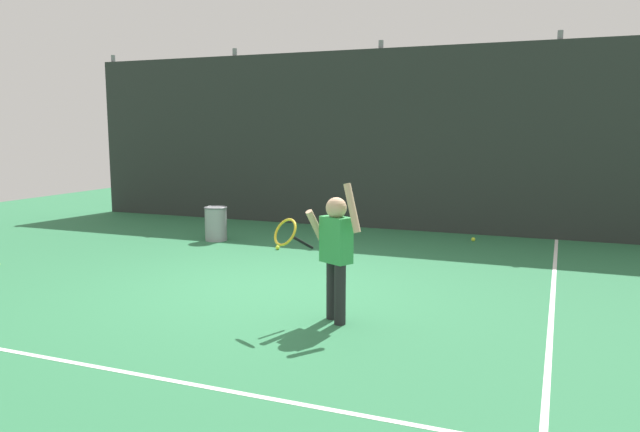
% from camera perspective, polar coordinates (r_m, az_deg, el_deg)
% --- Properties ---
extents(ground_plane, '(20.00, 20.00, 0.00)m').
position_cam_1_polar(ground_plane, '(7.23, -4.78, -6.56)').
color(ground_plane, '#2D7247').
extents(court_line_baseline, '(9.00, 0.05, 0.00)m').
position_cam_1_polar(court_line_baseline, '(5.07, -19.04, -13.52)').
color(court_line_baseline, white).
rests_on(court_line_baseline, ground).
extents(court_line_sideline, '(0.05, 9.00, 0.00)m').
position_cam_1_polar(court_line_sideline, '(7.47, 21.12, -6.59)').
color(court_line_sideline, white).
rests_on(court_line_sideline, ground).
extents(back_fence_windscreen, '(12.33, 0.08, 3.27)m').
position_cam_1_polar(back_fence_windscreen, '(11.20, 5.56, 7.13)').
color(back_fence_windscreen, '#282D2B').
rests_on(back_fence_windscreen, ground).
extents(fence_post_0, '(0.09, 0.09, 3.42)m').
position_cam_1_polar(fence_post_0, '(14.17, -18.61, 7.27)').
color(fence_post_0, slate).
rests_on(fence_post_0, ground).
extents(fence_post_1, '(0.09, 0.09, 3.42)m').
position_cam_1_polar(fence_post_1, '(12.44, -7.89, 7.55)').
color(fence_post_1, slate).
rests_on(fence_post_1, ground).
extents(fence_post_2, '(0.09, 0.09, 3.42)m').
position_cam_1_polar(fence_post_2, '(11.26, 5.65, 7.52)').
color(fence_post_2, slate).
rests_on(fence_post_2, ground).
extents(fence_post_3, '(0.09, 0.09, 3.42)m').
position_cam_1_polar(fence_post_3, '(10.81, 21.26, 6.97)').
color(fence_post_3, slate).
rests_on(fence_post_3, ground).
extents(tennis_player, '(0.88, 0.55, 1.35)m').
position_cam_1_polar(tennis_player, '(5.74, 1.32, -2.98)').
color(tennis_player, '#232326').
rests_on(tennis_player, ground).
extents(ball_hopper, '(0.38, 0.38, 0.56)m').
position_cam_1_polar(ball_hopper, '(10.16, -9.79, -0.68)').
color(ball_hopper, gray).
rests_on(ball_hopper, ground).
extents(tennis_ball_1, '(0.07, 0.07, 0.07)m').
position_cam_1_polar(tennis_ball_1, '(9.31, -4.02, -2.99)').
color(tennis_ball_1, '#CCE033').
rests_on(tennis_ball_1, ground).
extents(tennis_ball_3, '(0.07, 0.07, 0.07)m').
position_cam_1_polar(tennis_ball_3, '(10.29, 14.25, -2.14)').
color(tennis_ball_3, '#CCE033').
rests_on(tennis_ball_3, ground).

